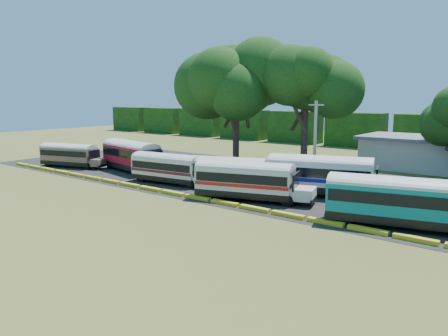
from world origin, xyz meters
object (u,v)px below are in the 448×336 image
Objects in this scene: bus_cream_west at (169,167)px; bus_red at (132,154)px; bus_beige at (70,154)px; bus_white_red at (247,178)px; bus_teal at (397,198)px; tree_west at (236,78)px.

bus_red is at bearing 157.48° from bus_cream_west.
bus_cream_west reaches higher than bus_beige.
bus_cream_west is (17.33, 0.19, 0.06)m from bus_beige.
bus_white_red is (27.82, -0.79, 0.21)m from bus_beige.
tree_west is at bearing 136.31° from bus_teal.
bus_beige is 9.22m from bus_red.
bus_teal is at bearing -29.69° from tree_west.
tree_west reaches higher than bus_red.
bus_red reaches higher than bus_beige.
bus_white_red is at bearing 0.81° from bus_red.
tree_west reaches higher than bus_cream_west.
tree_west is at bearing 112.40° from bus_white_red.
bus_red reaches higher than bus_cream_west.
bus_red is at bearing 159.69° from bus_teal.
bus_teal is (40.38, -0.92, 0.32)m from bus_beige.
bus_red is at bearing 152.63° from bus_white_red.
tree_west is at bearing 62.74° from bus_red.
bus_beige is 0.84× the size of bus_teal.
bus_beige is 0.61× the size of tree_west.
bus_red is at bearing -0.72° from bus_beige.
tree_west is at bearing 86.05° from bus_cream_west.
bus_white_red reaches higher than bus_beige.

